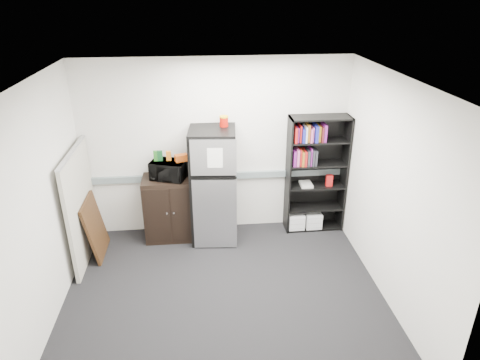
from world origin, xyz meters
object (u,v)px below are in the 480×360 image
(cabinet, at_px, (171,208))
(refrigerator, at_px, (214,186))
(bookshelf, at_px, (315,172))
(cubicle_partition, at_px, (81,206))
(microwave, at_px, (168,170))

(cabinet, distance_m, refrigerator, 0.75)
(bookshelf, height_order, cabinet, bookshelf)
(cubicle_partition, relative_size, microwave, 3.29)
(bookshelf, distance_m, cubicle_partition, 3.45)
(refrigerator, bearing_deg, cabinet, 177.52)
(cubicle_partition, relative_size, refrigerator, 0.93)
(cubicle_partition, bearing_deg, refrigerator, 10.48)
(cabinet, xyz_separation_m, microwave, (0.00, -0.02, 0.64))
(bookshelf, relative_size, cabinet, 1.85)
(bookshelf, distance_m, microwave, 2.22)
(refrigerator, bearing_deg, bookshelf, 9.88)
(cubicle_partition, distance_m, microwave, 1.30)
(bookshelf, xyz_separation_m, refrigerator, (-1.56, -0.15, -0.10))
(bookshelf, bearing_deg, microwave, -177.89)
(cabinet, relative_size, microwave, 2.02)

